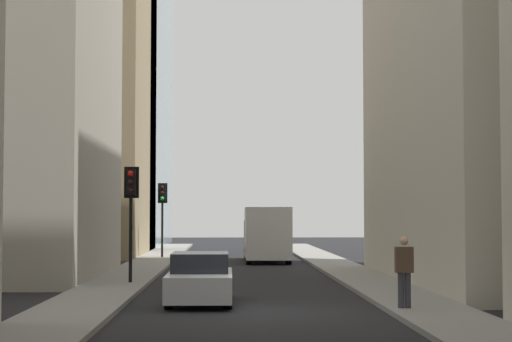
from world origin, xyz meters
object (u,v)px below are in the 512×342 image
(sedan_silver, at_px, (200,280))
(pedestrian, at_px, (404,269))
(traffic_light_far_junction, at_px, (162,203))
(delivery_truck, at_px, (266,234))
(traffic_light_midblock, at_px, (131,197))

(sedan_silver, distance_m, pedestrian, 5.86)
(sedan_silver, xyz_separation_m, traffic_light_far_junction, (22.78, 2.82, 2.46))
(delivery_truck, bearing_deg, traffic_light_far_junction, 67.94)
(sedan_silver, distance_m, traffic_light_midblock, 6.71)
(delivery_truck, xyz_separation_m, traffic_light_midblock, (-14.81, 5.40, 1.64))
(traffic_light_midblock, relative_size, traffic_light_far_junction, 0.99)
(traffic_light_midblock, relative_size, pedestrian, 2.23)
(delivery_truck, relative_size, pedestrian, 3.59)
(pedestrian, bearing_deg, sedan_silver, 63.69)
(traffic_light_midblock, bearing_deg, pedestrian, -136.54)
(traffic_light_midblock, height_order, pedestrian, traffic_light_midblock)
(sedan_silver, bearing_deg, traffic_light_midblock, 24.61)
(traffic_light_far_junction, distance_m, pedestrian, 26.69)
(traffic_light_far_junction, height_order, pedestrian, traffic_light_far_junction)
(traffic_light_far_junction, bearing_deg, pedestrian, -162.38)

